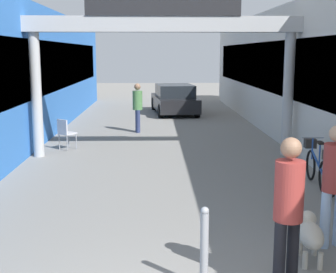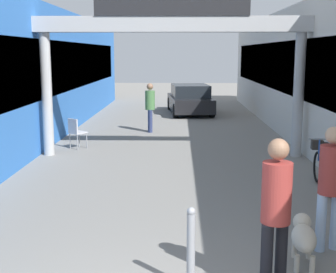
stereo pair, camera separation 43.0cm
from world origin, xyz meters
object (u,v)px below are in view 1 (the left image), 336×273
at_px(cafe_chair_aluminium_nearer, 65,131).
at_px(pedestrian_companion, 335,178).
at_px(parked_car_black, 174,99).
at_px(pedestrian_with_dog, 289,203).
at_px(pedestrian_carrying_crate, 138,104).
at_px(bicycle_blue_farthest, 316,165).
at_px(dog_on_leash, 310,233).
at_px(bollard_post_metal, 204,247).

bearing_deg(cafe_chair_aluminium_nearer, pedestrian_companion, -53.85).
bearing_deg(parked_car_black, cafe_chair_aluminium_nearer, -113.11).
relative_size(pedestrian_with_dog, pedestrian_carrying_crate, 1.07).
relative_size(pedestrian_companion, bicycle_blue_farthest, 1.05).
distance_m(pedestrian_carrying_crate, dog_on_leash, 10.74).
height_order(pedestrian_carrying_crate, dog_on_leash, pedestrian_carrying_crate).
relative_size(pedestrian_companion, pedestrian_carrying_crate, 1.03).
xyz_separation_m(pedestrian_companion, dog_on_leash, (-0.46, -0.43, -0.64)).
bearing_deg(bicycle_blue_farthest, pedestrian_companion, -105.09).
height_order(cafe_chair_aluminium_nearer, parked_car_black, parked_car_black).
relative_size(pedestrian_with_dog, bicycle_blue_farthest, 1.08).
bearing_deg(pedestrian_with_dog, pedestrian_carrying_crate, 100.76).
bearing_deg(dog_on_leash, pedestrian_companion, 43.50).
distance_m(pedestrian_companion, parked_car_black, 15.21).
bearing_deg(cafe_chair_aluminium_nearer, bollard_post_metal, -68.92).
height_order(pedestrian_carrying_crate, parked_car_black, pedestrian_carrying_crate).
height_order(dog_on_leash, bollard_post_metal, bollard_post_metal).
distance_m(pedestrian_carrying_crate, bicycle_blue_farthest, 7.90).
xyz_separation_m(dog_on_leash, bollard_post_metal, (-1.50, -0.72, 0.13)).
bearing_deg(bollard_post_metal, dog_on_leash, 25.71).
bearing_deg(bicycle_blue_farthest, pedestrian_carrying_crate, 120.21).
bearing_deg(dog_on_leash, cafe_chair_aluminium_nearer, 122.03).
distance_m(cafe_chair_aluminium_nearer, parked_car_black, 8.87).
relative_size(bollard_post_metal, parked_car_black, 0.24).
height_order(dog_on_leash, parked_car_black, parked_car_black).
xyz_separation_m(bicycle_blue_farthest, parked_car_black, (-2.45, 11.97, 0.21)).
xyz_separation_m(pedestrian_companion, pedestrian_carrying_crate, (-3.12, 9.95, -0.04)).
distance_m(pedestrian_with_dog, dog_on_leash, 1.15).
xyz_separation_m(pedestrian_companion, parked_car_black, (-1.61, 15.12, -0.37)).
height_order(dog_on_leash, cafe_chair_aluminium_nearer, cafe_chair_aluminium_nearer).
bearing_deg(parked_car_black, dog_on_leash, -85.78).
bearing_deg(bicycle_blue_farthest, parked_car_black, 101.58).
bearing_deg(dog_on_leash, bollard_post_metal, -154.29).
distance_m(bollard_post_metal, parked_car_black, 16.28).
relative_size(pedestrian_companion, parked_car_black, 0.42).
bearing_deg(pedestrian_companion, bollard_post_metal, -149.43).
bearing_deg(dog_on_leash, pedestrian_with_dog, -125.36).
height_order(pedestrian_carrying_crate, bicycle_blue_farthest, pedestrian_carrying_crate).
height_order(pedestrian_with_dog, pedestrian_companion, pedestrian_with_dog).
bearing_deg(pedestrian_companion, bicycle_blue_farthest, 74.91).
relative_size(pedestrian_with_dog, dog_on_leash, 2.16).
distance_m(pedestrian_with_dog, bicycle_blue_farthest, 4.76).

